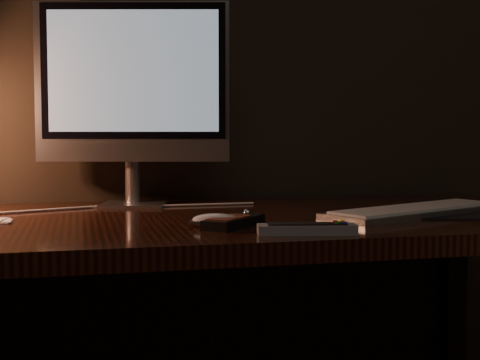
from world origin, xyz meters
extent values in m
cube|color=#38170C|center=(0.00, 1.85, 0.73)|extent=(1.60, 0.75, 0.04)
cube|color=black|center=(0.75, 2.18, 0.35)|extent=(0.06, 0.06, 0.71)
cube|color=black|center=(0.00, 2.20, 0.45)|extent=(1.48, 0.02, 0.51)
cube|color=silver|center=(-0.20, 2.11, 0.75)|extent=(0.19, 0.17, 0.01)
cylinder|color=silver|center=(-0.20, 2.13, 0.81)|extent=(0.05, 0.05, 0.10)
cube|color=silver|center=(-0.20, 2.10, 1.06)|extent=(0.47, 0.15, 0.39)
cube|color=black|center=(-0.20, 2.09, 1.08)|extent=(0.44, 0.11, 0.33)
cube|color=#849EB4|center=(-0.20, 2.08, 1.08)|extent=(0.41, 0.10, 0.30)
cube|color=silver|center=(0.40, 1.77, 0.76)|extent=(0.50, 0.32, 0.02)
cube|color=black|center=(0.50, 1.76, 0.75)|extent=(0.34, 0.30, 0.00)
ellipsoid|color=white|center=(-0.07, 1.68, 0.76)|extent=(0.11, 0.09, 0.02)
cube|color=black|center=(-0.04, 1.68, 0.76)|extent=(0.15, 0.15, 0.02)
cube|color=maroon|center=(-0.04, 1.68, 0.77)|extent=(0.10, 0.10, 0.00)
sphere|color=silver|center=(-0.04, 1.68, 0.77)|extent=(0.02, 0.02, 0.02)
cube|color=#979A9D|center=(0.07, 1.55, 0.76)|extent=(0.18, 0.08, 0.02)
cube|color=black|center=(0.07, 1.55, 0.77)|extent=(0.15, 0.06, 0.00)
cylinder|color=red|center=(0.07, 1.55, 0.77)|extent=(0.01, 0.01, 0.00)
cylinder|color=#0C8C19|center=(0.07, 1.55, 0.77)|extent=(0.01, 0.01, 0.00)
cylinder|color=gold|center=(0.07, 1.55, 0.77)|extent=(0.01, 0.01, 0.00)
cylinder|color=#1433BF|center=(0.07, 1.55, 0.77)|extent=(0.01, 0.01, 0.00)
cylinder|color=white|center=(-0.23, 2.04, 0.75)|extent=(0.65, 0.12, 0.01)
camera|label=1|loc=(-0.33, 0.42, 0.93)|focal=50.00mm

